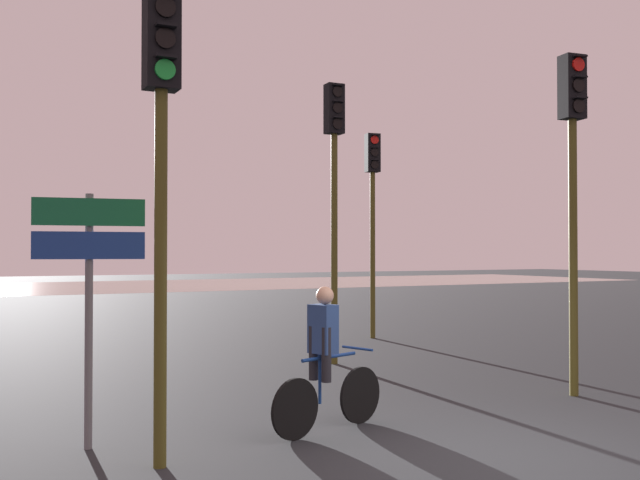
% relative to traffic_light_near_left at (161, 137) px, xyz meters
% --- Properties ---
extents(ground_plane, '(120.00, 120.00, 0.00)m').
position_rel_traffic_light_near_left_xyz_m(ground_plane, '(3.01, -1.48, -3.08)').
color(ground_plane, black).
extents(water_strip, '(80.00, 16.00, 0.01)m').
position_rel_traffic_light_near_left_xyz_m(water_strip, '(3.01, 36.84, -3.07)').
color(water_strip, '#9E937F').
rests_on(water_strip, ground).
extents(traffic_light_near_left, '(0.32, 0.34, 4.43)m').
position_rel_traffic_light_near_left_xyz_m(traffic_light_near_left, '(0.00, 0.00, 0.00)').
color(traffic_light_near_left, '#4C4719').
rests_on(traffic_light_near_left, ground).
extents(traffic_light_center, '(0.33, 0.35, 5.05)m').
position_rel_traffic_light_near_left_xyz_m(traffic_light_center, '(4.40, 4.67, 0.39)').
color(traffic_light_center, '#4C4719').
rests_on(traffic_light_center, ground).
extents(traffic_light_far_right, '(0.35, 0.37, 4.79)m').
position_rel_traffic_light_near_left_xyz_m(traffic_light_far_right, '(7.04, 7.64, 0.23)').
color(traffic_light_far_right, '#4C4719').
rests_on(traffic_light_far_right, ground).
extents(traffic_light_near_right, '(0.35, 0.37, 4.77)m').
position_rel_traffic_light_near_left_xyz_m(traffic_light_near_right, '(6.00, 0.62, 0.22)').
color(traffic_light_near_right, '#4C4719').
rests_on(traffic_light_near_right, ground).
extents(direction_sign_post, '(1.09, 0.22, 2.60)m').
position_rel_traffic_light_near_left_xyz_m(direction_sign_post, '(-0.49, 0.94, -1.28)').
color(direction_sign_post, slate).
rests_on(direction_sign_post, ground).
extents(cyclist, '(1.64, 0.66, 1.62)m').
position_rel_traffic_light_near_left_xyz_m(cyclist, '(1.97, 0.43, -2.26)').
color(cyclist, black).
rests_on(cyclist, ground).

